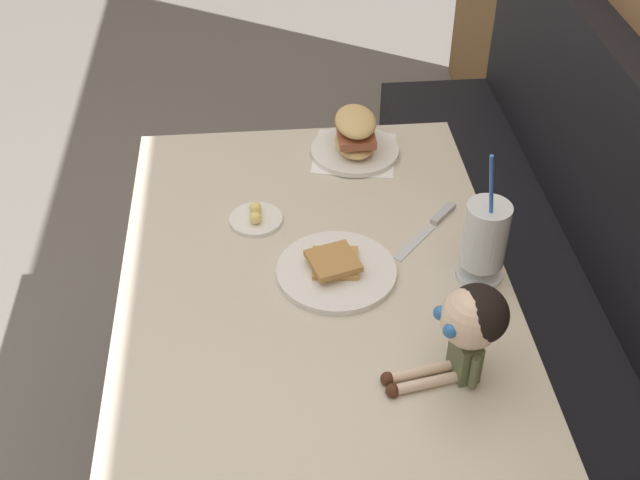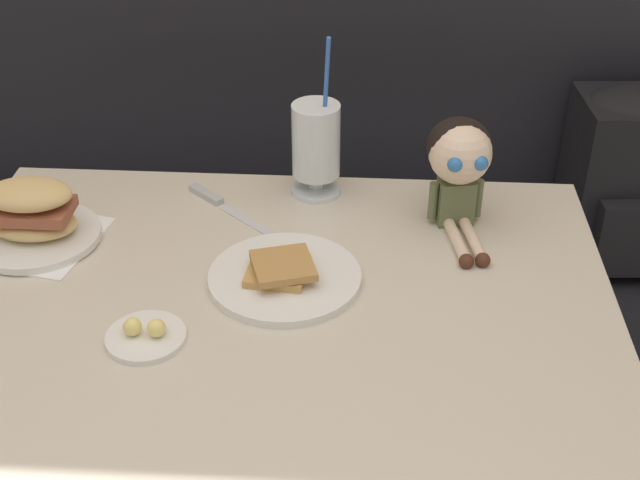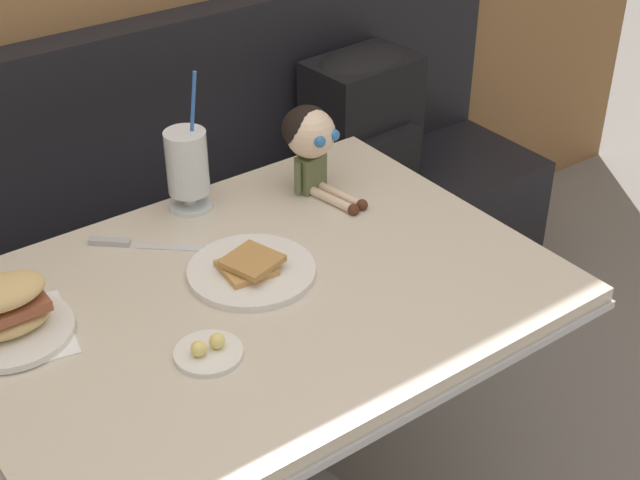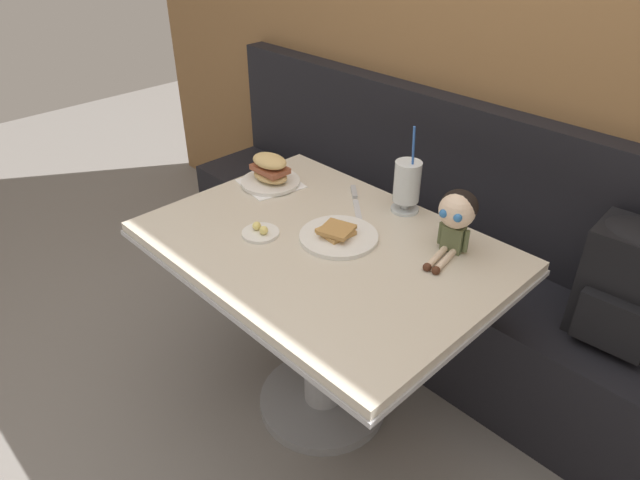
% 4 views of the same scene
% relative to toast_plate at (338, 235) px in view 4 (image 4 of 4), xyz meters
% --- Properties ---
extents(ground_plane, '(8.00, 8.00, 0.00)m').
position_rel_toast_plate_xyz_m(ground_plane, '(-0.02, -0.23, -0.75)').
color(ground_plane, gray).
extents(wood_panel_wall, '(4.40, 0.08, 2.40)m').
position_rel_toast_plate_xyz_m(wood_panel_wall, '(-0.02, 0.82, 0.45)').
color(wood_panel_wall, olive).
rests_on(wood_panel_wall, ground).
extents(booth_bench, '(2.60, 0.48, 1.00)m').
position_rel_toast_plate_xyz_m(booth_bench, '(-0.02, 0.58, -0.42)').
color(booth_bench, black).
rests_on(booth_bench, ground).
extents(diner_table, '(1.11, 0.81, 0.74)m').
position_rel_toast_plate_xyz_m(diner_table, '(-0.02, -0.05, -0.21)').
color(diner_table, beige).
rests_on(diner_table, ground).
extents(toast_plate, '(0.25, 0.25, 0.04)m').
position_rel_toast_plate_xyz_m(toast_plate, '(0.00, 0.00, 0.00)').
color(toast_plate, white).
rests_on(toast_plate, diner_table).
extents(milkshake_glass, '(0.10, 0.10, 0.32)m').
position_rel_toast_plate_xyz_m(milkshake_glass, '(0.03, 0.29, 0.09)').
color(milkshake_glass, silver).
rests_on(milkshake_glass, diner_table).
extents(sandwich_plate, '(0.24, 0.24, 0.12)m').
position_rel_toast_plate_xyz_m(sandwich_plate, '(-0.44, 0.09, 0.03)').
color(sandwich_plate, white).
rests_on(sandwich_plate, diner_table).
extents(butter_saucer, '(0.12, 0.12, 0.04)m').
position_rel_toast_plate_xyz_m(butter_saucer, '(-0.19, -0.16, -0.00)').
color(butter_saucer, white).
rests_on(butter_saucer, diner_table).
extents(butter_knife, '(0.19, 0.17, 0.01)m').
position_rel_toast_plate_xyz_m(butter_knife, '(-0.15, 0.24, -0.01)').
color(butter_knife, silver).
rests_on(butter_knife, diner_table).
extents(seated_doll, '(0.13, 0.23, 0.20)m').
position_rel_toast_plate_xyz_m(seated_doll, '(0.29, 0.20, 0.12)').
color(seated_doll, '#5B6642').
rests_on(seated_doll, diner_table).
extents(backpack, '(0.31, 0.26, 0.41)m').
position_rel_toast_plate_xyz_m(backpack, '(0.72, 0.56, -0.09)').
color(backpack, black).
rests_on(backpack, booth_bench).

